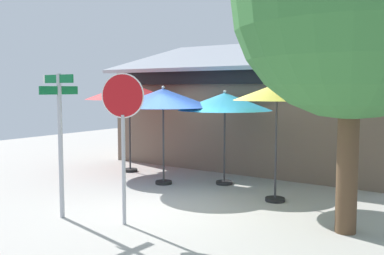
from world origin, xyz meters
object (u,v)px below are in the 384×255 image
object	(u,v)px
street_sign_post	(60,130)
patio_umbrella_crimson_left	(129,91)
patio_umbrella_royal_blue_center	(163,98)
patio_umbrella_teal_right	(225,102)
shade_tree	(362,1)
patio_umbrella_mustard_far_right	(277,93)
stop_sign	(123,118)

from	to	relation	value
street_sign_post	patio_umbrella_crimson_left	world-z (taller)	street_sign_post
patio_umbrella_royal_blue_center	patio_umbrella_teal_right	xyz separation A→B (m)	(1.36, 0.88, -0.10)
patio_umbrella_crimson_left	patio_umbrella_teal_right	bearing A→B (deg)	1.11
patio_umbrella_crimson_left	shade_tree	world-z (taller)	shade_tree
street_sign_post	patio_umbrella_teal_right	xyz separation A→B (m)	(1.15, 4.39, 0.44)
patio_umbrella_royal_blue_center	patio_umbrella_teal_right	size ratio (longest dim) A/B	1.06
street_sign_post	patio_umbrella_mustard_far_right	bearing A→B (deg)	49.67
patio_umbrella_royal_blue_center	shade_tree	bearing A→B (deg)	-14.68
patio_umbrella_crimson_left	stop_sign	bearing A→B (deg)	-48.96
patio_umbrella_teal_right	patio_umbrella_mustard_far_right	size ratio (longest dim) A/B	0.92
patio_umbrella_royal_blue_center	patio_umbrella_mustard_far_right	bearing A→B (deg)	-0.06
patio_umbrella_royal_blue_center	patio_umbrella_teal_right	distance (m)	1.62
patio_umbrella_crimson_left	patio_umbrella_teal_right	world-z (taller)	patio_umbrella_crimson_left
patio_umbrella_teal_right	patio_umbrella_mustard_far_right	world-z (taller)	patio_umbrella_mustard_far_right
street_sign_post	patio_umbrella_royal_blue_center	distance (m)	3.56
patio_umbrella_crimson_left	shade_tree	bearing A→B (deg)	-16.96
stop_sign	patio_umbrella_royal_blue_center	xyz separation A→B (m)	(-1.52, 3.15, 0.29)
patio_umbrella_teal_right	shade_tree	distance (m)	4.84
street_sign_post	patio_umbrella_crimson_left	xyz separation A→B (m)	(-2.13, 4.33, 0.71)
street_sign_post	shade_tree	size ratio (longest dim) A/B	0.46
patio_umbrella_royal_blue_center	shade_tree	xyz separation A→B (m)	(5.25, -1.37, 1.69)
stop_sign	patio_umbrella_mustard_far_right	size ratio (longest dim) A/B	1.04
stop_sign	shade_tree	xyz separation A→B (m)	(3.73, 1.78, 1.99)
patio_umbrella_teal_right	patio_umbrella_mustard_far_right	xyz separation A→B (m)	(1.83, -0.88, 0.25)
patio_umbrella_royal_blue_center	shade_tree	world-z (taller)	shade_tree
shade_tree	stop_sign	bearing A→B (deg)	-154.50
patio_umbrella_mustard_far_right	patio_umbrella_royal_blue_center	bearing A→B (deg)	179.94
shade_tree	street_sign_post	bearing A→B (deg)	-157.02
stop_sign	patio_umbrella_royal_blue_center	distance (m)	3.51
street_sign_post	patio_umbrella_crimson_left	bearing A→B (deg)	116.21
stop_sign	patio_umbrella_teal_right	bearing A→B (deg)	92.38
stop_sign	patio_umbrella_mustard_far_right	distance (m)	3.59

